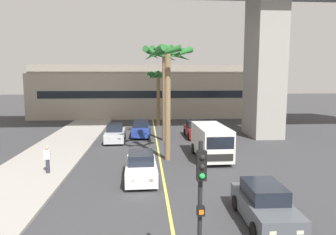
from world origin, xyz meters
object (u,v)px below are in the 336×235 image
object	(u,v)px
car_queue_second	(115,134)
palm_tree_far_median	(164,66)
palm_tree_mid_median	(168,69)
car_queue_third	(264,205)
car_queue_fifth	(141,129)
car_queue_fourth	(141,167)
traffic_light_median_near	(201,198)
palm_tree_near_median	(158,82)
car_queue_front	(195,130)
delivery_van	(211,141)
pedestrian_near_crosswalk	(47,159)

from	to	relation	value
car_queue_second	palm_tree_far_median	world-z (taller)	palm_tree_far_median
car_queue_second	palm_tree_mid_median	bearing A→B (deg)	-57.09
car_queue_third	car_queue_fifth	world-z (taller)	same
car_queue_second	car_queue_third	xyz separation A→B (m)	(7.51, -16.54, 0.00)
car_queue_fourth	palm_tree_far_median	distance (m)	12.66
palm_tree_mid_median	traffic_light_median_near	bearing A→B (deg)	-90.58
car_queue_second	palm_tree_near_median	xyz separation A→B (m)	(4.33, 9.11, 4.53)
car_queue_second	traffic_light_median_near	world-z (taller)	traffic_light_median_near
car_queue_front	palm_tree_far_median	distance (m)	7.03
car_queue_third	palm_tree_far_median	world-z (taller)	palm_tree_far_median
car_queue_front	palm_tree_far_median	bearing A→B (deg)	-153.29
car_queue_fourth	palm_tree_near_median	world-z (taller)	palm_tree_near_median
palm_tree_near_median	palm_tree_far_median	size ratio (longest dim) A/B	0.76
palm_tree_mid_median	car_queue_third	bearing A→B (deg)	-72.10
car_queue_third	delivery_van	size ratio (longest dim) A/B	0.78
car_queue_fifth	palm_tree_mid_median	world-z (taller)	palm_tree_mid_median
car_queue_fourth	car_queue_front	bearing A→B (deg)	67.79
pedestrian_near_crosswalk	traffic_light_median_near	bearing A→B (deg)	-56.36
pedestrian_near_crosswalk	car_queue_second	bearing A→B (deg)	72.64
car_queue_third	car_queue_fifth	xyz separation A→B (m)	(-5.19, 18.87, 0.00)
car_queue_front	car_queue_third	world-z (taller)	same
pedestrian_near_crosswalk	car_queue_fifth	bearing A→B (deg)	66.04
car_queue_third	palm_tree_mid_median	world-z (taller)	palm_tree_mid_median
car_queue_fourth	palm_tree_near_median	xyz separation A→B (m)	(1.83, 20.00, 4.53)
car_queue_fourth	palm_tree_mid_median	world-z (taller)	palm_tree_mid_median
car_queue_third	pedestrian_near_crosswalk	size ratio (longest dim) A/B	2.55
car_queue_second	pedestrian_near_crosswalk	size ratio (longest dim) A/B	2.57
car_queue_third	traffic_light_median_near	distance (m)	5.59
delivery_van	palm_tree_far_median	distance (m)	9.06
car_queue_fifth	traffic_light_median_near	xyz separation A→B (m)	(1.86, -22.90, 1.99)
car_queue_fourth	palm_tree_mid_median	xyz separation A→B (m)	(1.81, 4.21, 5.65)
car_queue_front	car_queue_second	size ratio (longest dim) A/B	0.99
palm_tree_mid_median	car_queue_second	bearing A→B (deg)	122.91
car_queue_third	pedestrian_near_crosswalk	xyz separation A→B (m)	(-10.54, 6.82, 0.28)
car_queue_second	car_queue_fourth	size ratio (longest dim) A/B	1.00
car_queue_fifth	palm_tree_near_median	size ratio (longest dim) A/B	0.63
car_queue_fourth	car_queue_third	bearing A→B (deg)	-48.50
car_queue_second	car_queue_front	bearing A→B (deg)	11.60
car_queue_second	palm_tree_far_median	bearing A→B (deg)	0.11
car_queue_front	palm_tree_far_median	xyz separation A→B (m)	(-3.08, -1.55, 6.13)
traffic_light_median_near	palm_tree_far_median	world-z (taller)	palm_tree_far_median
car_queue_front	pedestrian_near_crosswalk	distance (m)	15.50
car_queue_fifth	pedestrian_near_crosswalk	xyz separation A→B (m)	(-5.36, -12.06, 0.28)
car_queue_second	traffic_light_median_near	xyz separation A→B (m)	(4.18, -20.56, 1.99)
car_queue_second	car_queue_fifth	distance (m)	3.29
car_queue_fifth	car_queue_third	bearing A→B (deg)	-74.63
car_queue_fifth	car_queue_fourth	bearing A→B (deg)	-89.19
delivery_van	car_queue_front	bearing A→B (deg)	89.00
car_queue_second	palm_tree_mid_median	world-z (taller)	palm_tree_mid_median
palm_tree_far_median	traffic_light_median_near	bearing A→B (deg)	-90.92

